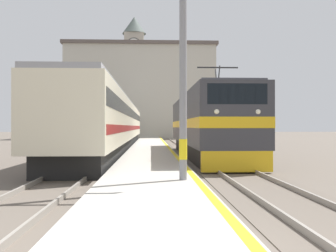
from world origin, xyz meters
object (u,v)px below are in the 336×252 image
Objects in this scene: clock_tower at (134,73)px; locomotive_train at (205,125)px; passenger_train at (116,123)px; catenary_mast at (187,32)px.

locomotive_train is at bearing -82.62° from clock_tower.
clock_tower is at bearing 90.19° from passenger_train.
locomotive_train is at bearing -55.40° from passenger_train.
locomotive_train is 2.09× the size of catenary_mast.
passenger_train is 4.72× the size of catenary_mast.
locomotive_train is 10.92m from passenger_train.
clock_tower reaches higher than locomotive_train.
catenary_mast is at bearing -100.42° from locomotive_train.
clock_tower is at bearing 93.83° from catenary_mast.
passenger_train is 1.83× the size of clock_tower.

